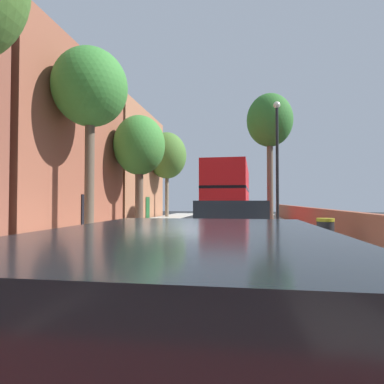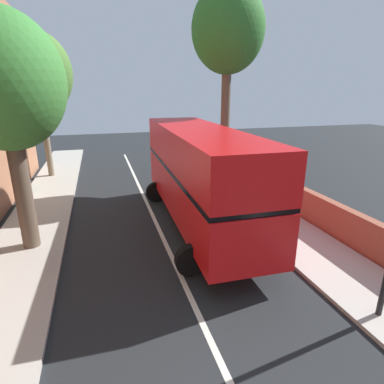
{
  "view_description": "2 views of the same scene",
  "coord_description": "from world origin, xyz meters",
  "px_view_note": "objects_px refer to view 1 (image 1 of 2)",
  "views": [
    {
      "loc": [
        2.84,
        -11.68,
        1.71
      ],
      "look_at": [
        0.09,
        4.67,
        2.18
      ],
      "focal_mm": 30.12,
      "sensor_mm": 36.0,
      "label": 1
    },
    {
      "loc": [
        -2.04,
        -1.02,
        5.48
      ],
      "look_at": [
        1.21,
        9.96,
        1.73
      ],
      "focal_mm": 29.27,
      "sensor_mm": 36.0,
      "label": 2
    }
  ],
  "objects_px": {
    "street_tree_right_3": "(270,122)",
    "lamppost_right": "(277,157)",
    "parked_car_white_right_0": "(233,230)",
    "street_tree_left_4": "(167,156)",
    "double_decker_bus": "(229,192)",
    "parked_car_red_right_1": "(192,330)",
    "street_tree_left_6": "(90,89)",
    "street_tree_left_0": "(139,146)",
    "litter_bin_right": "(325,235)"
  },
  "relations": [
    {
      "from": "street_tree_right_3",
      "to": "litter_bin_right",
      "type": "height_order",
      "value": "street_tree_right_3"
    },
    {
      "from": "double_decker_bus",
      "to": "street_tree_right_3",
      "type": "bearing_deg",
      "value": 58.09
    },
    {
      "from": "parked_car_white_right_0",
      "to": "litter_bin_right",
      "type": "relative_size",
      "value": 4.39
    },
    {
      "from": "street_tree_left_4",
      "to": "litter_bin_right",
      "type": "bearing_deg",
      "value": -64.07
    },
    {
      "from": "parked_car_white_right_0",
      "to": "street_tree_left_4",
      "type": "distance_m",
      "value": 25.89
    },
    {
      "from": "double_decker_bus",
      "to": "street_tree_left_6",
      "type": "relative_size",
      "value": 1.12
    },
    {
      "from": "lamppost_right",
      "to": "street_tree_left_6",
      "type": "bearing_deg",
      "value": -175.42
    },
    {
      "from": "street_tree_left_0",
      "to": "street_tree_right_3",
      "type": "xyz_separation_m",
      "value": [
        9.51,
        5.21,
        2.66
      ]
    },
    {
      "from": "double_decker_bus",
      "to": "street_tree_right_3",
      "type": "height_order",
      "value": "street_tree_right_3"
    },
    {
      "from": "parked_car_red_right_1",
      "to": "street_tree_right_3",
      "type": "distance_m",
      "value": 26.4
    },
    {
      "from": "street_tree_left_6",
      "to": "litter_bin_right",
      "type": "xyz_separation_m",
      "value": [
        10.11,
        -4.14,
        -6.64
      ]
    },
    {
      "from": "parked_car_white_right_0",
      "to": "parked_car_red_right_1",
      "type": "relative_size",
      "value": 1.03
    },
    {
      "from": "double_decker_bus",
      "to": "street_tree_left_4",
      "type": "relative_size",
      "value": 1.18
    },
    {
      "from": "street_tree_left_6",
      "to": "street_tree_left_0",
      "type": "bearing_deg",
      "value": 89.15
    },
    {
      "from": "street_tree_left_6",
      "to": "litter_bin_right",
      "type": "distance_m",
      "value": 12.79
    },
    {
      "from": "street_tree_left_0",
      "to": "street_tree_left_6",
      "type": "distance_m",
      "value": 7.39
    },
    {
      "from": "parked_car_white_right_0",
      "to": "street_tree_left_0",
      "type": "height_order",
      "value": "street_tree_left_0"
    },
    {
      "from": "double_decker_bus",
      "to": "lamppost_right",
      "type": "height_order",
      "value": "lamppost_right"
    },
    {
      "from": "street_tree_left_6",
      "to": "lamppost_right",
      "type": "relative_size",
      "value": 1.46
    },
    {
      "from": "double_decker_bus",
      "to": "street_tree_left_4",
      "type": "xyz_separation_m",
      "value": [
        -6.95,
        10.13,
        4.07
      ]
    },
    {
      "from": "street_tree_left_0",
      "to": "street_tree_left_4",
      "type": "distance_m",
      "value": 10.39
    },
    {
      "from": "double_decker_bus",
      "to": "parked_car_red_right_1",
      "type": "bearing_deg",
      "value": -87.74
    },
    {
      "from": "street_tree_left_4",
      "to": "street_tree_left_6",
      "type": "bearing_deg",
      "value": -88.56
    },
    {
      "from": "street_tree_right_3",
      "to": "lamppost_right",
      "type": "bearing_deg",
      "value": -92.48
    },
    {
      "from": "street_tree_right_3",
      "to": "litter_bin_right",
      "type": "relative_size",
      "value": 10.02
    },
    {
      "from": "double_decker_bus",
      "to": "street_tree_left_4",
      "type": "bearing_deg",
      "value": 124.46
    },
    {
      "from": "parked_car_red_right_1",
      "to": "street_tree_left_0",
      "type": "height_order",
      "value": "street_tree_left_0"
    },
    {
      "from": "lamppost_right",
      "to": "parked_car_red_right_1",
      "type": "bearing_deg",
      "value": -97.57
    },
    {
      "from": "double_decker_bus",
      "to": "street_tree_right_3",
      "type": "distance_m",
      "value": 8.37
    },
    {
      "from": "parked_car_red_right_1",
      "to": "lamppost_right",
      "type": "distance_m",
      "value": 13.97
    },
    {
      "from": "street_tree_left_4",
      "to": "street_tree_left_6",
      "type": "distance_m",
      "value": 17.58
    },
    {
      "from": "street_tree_right_3",
      "to": "street_tree_left_4",
      "type": "relative_size",
      "value": 1.21
    },
    {
      "from": "street_tree_right_3",
      "to": "lamppost_right",
      "type": "height_order",
      "value": "street_tree_right_3"
    },
    {
      "from": "parked_car_white_right_0",
      "to": "litter_bin_right",
      "type": "bearing_deg",
      "value": 40.62
    },
    {
      "from": "street_tree_left_6",
      "to": "lamppost_right",
      "type": "bearing_deg",
      "value": 4.58
    },
    {
      "from": "parked_car_white_right_0",
      "to": "street_tree_left_4",
      "type": "height_order",
      "value": "street_tree_left_4"
    },
    {
      "from": "double_decker_bus",
      "to": "street_tree_left_0",
      "type": "bearing_deg",
      "value": -178.06
    },
    {
      "from": "street_tree_left_4",
      "to": "street_tree_right_3",
      "type": "bearing_deg",
      "value": -27.06
    },
    {
      "from": "lamppost_right",
      "to": "double_decker_bus",
      "type": "bearing_deg",
      "value": 111.22
    },
    {
      "from": "double_decker_bus",
      "to": "litter_bin_right",
      "type": "height_order",
      "value": "double_decker_bus"
    },
    {
      "from": "street_tree_left_4",
      "to": "street_tree_left_6",
      "type": "xyz_separation_m",
      "value": [
        0.44,
        -17.55,
        0.87
      ]
    },
    {
      "from": "street_tree_left_6",
      "to": "lamppost_right",
      "type": "xyz_separation_m",
      "value": [
        9.11,
        0.73,
        -3.48
      ]
    },
    {
      "from": "double_decker_bus",
      "to": "street_tree_left_6",
      "type": "distance_m",
      "value": 11.04
    },
    {
      "from": "parked_car_white_right_0",
      "to": "street_tree_left_4",
      "type": "xyz_separation_m",
      "value": [
        -7.75,
        24.1,
        5.45
      ]
    },
    {
      "from": "street_tree_left_0",
      "to": "litter_bin_right",
      "type": "xyz_separation_m",
      "value": [
        10.0,
        -11.35,
        -5.0
      ]
    },
    {
      "from": "parked_car_white_right_0",
      "to": "lamppost_right",
      "type": "distance_m",
      "value": 8.01
    },
    {
      "from": "double_decker_bus",
      "to": "parked_car_white_right_0",
      "type": "distance_m",
      "value": 14.06
    },
    {
      "from": "parked_car_white_right_0",
      "to": "lamppost_right",
      "type": "xyz_separation_m",
      "value": [
        1.8,
        7.27,
        2.84
      ]
    },
    {
      "from": "street_tree_right_3",
      "to": "lamppost_right",
      "type": "xyz_separation_m",
      "value": [
        -0.51,
        -11.69,
        -4.5
      ]
    },
    {
      "from": "street_tree_left_6",
      "to": "street_tree_left_4",
      "type": "bearing_deg",
      "value": 91.44
    }
  ]
}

